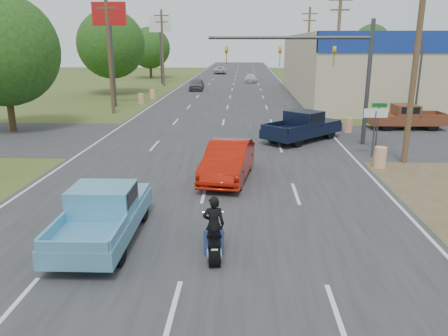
{
  "coord_description": "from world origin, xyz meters",
  "views": [
    {
      "loc": [
        1.52,
        -8.3,
        5.71
      ],
      "look_at": [
        0.82,
        7.06,
        1.3
      ],
      "focal_mm": 35.0,
      "sensor_mm": 36.0,
      "label": 1
    }
  ],
  "objects_px": {
    "blue_pickup": "(104,212)",
    "distant_car_silver": "(251,78)",
    "brown_pickup": "(404,117)",
    "red_convertible": "(228,161)",
    "navy_pickup": "(304,126)",
    "motorcycle": "(214,241)",
    "distant_car_white": "(220,70)",
    "distant_car_grey": "(197,84)",
    "rider": "(214,228)"
  },
  "relations": [
    {
      "from": "blue_pickup",
      "to": "distant_car_silver",
      "type": "height_order",
      "value": "blue_pickup"
    },
    {
      "from": "distant_car_grey",
      "to": "distant_car_silver",
      "type": "distance_m",
      "value": 13.86
    },
    {
      "from": "navy_pickup",
      "to": "distant_car_silver",
      "type": "distance_m",
      "value": 41.1
    },
    {
      "from": "navy_pickup",
      "to": "distant_car_silver",
      "type": "relative_size",
      "value": 1.24
    },
    {
      "from": "red_convertible",
      "to": "motorcycle",
      "type": "height_order",
      "value": "red_convertible"
    },
    {
      "from": "red_convertible",
      "to": "navy_pickup",
      "type": "distance_m",
      "value": 9.14
    },
    {
      "from": "motorcycle",
      "to": "distant_car_white",
      "type": "bearing_deg",
      "value": 87.68
    },
    {
      "from": "red_convertible",
      "to": "distant_car_silver",
      "type": "distance_m",
      "value": 49.1
    },
    {
      "from": "distant_car_silver",
      "to": "distant_car_white",
      "type": "xyz_separation_m",
      "value": [
        -5.75,
        19.01,
        0.06
      ]
    },
    {
      "from": "motorcycle",
      "to": "brown_pickup",
      "type": "distance_m",
      "value": 22.66
    },
    {
      "from": "blue_pickup",
      "to": "distant_car_silver",
      "type": "distance_m",
      "value": 55.52
    },
    {
      "from": "distant_car_grey",
      "to": "distant_car_silver",
      "type": "height_order",
      "value": "distant_car_grey"
    },
    {
      "from": "distant_car_grey",
      "to": "distant_car_silver",
      "type": "bearing_deg",
      "value": 58.97
    },
    {
      "from": "rider",
      "to": "distant_car_grey",
      "type": "distance_m",
      "value": 44.54
    },
    {
      "from": "navy_pickup",
      "to": "red_convertible",
      "type": "bearing_deg",
      "value": -74.13
    },
    {
      "from": "red_convertible",
      "to": "distant_car_grey",
      "type": "bearing_deg",
      "value": 106.25
    },
    {
      "from": "brown_pickup",
      "to": "motorcycle",
      "type": "bearing_deg",
      "value": 146.98
    },
    {
      "from": "brown_pickup",
      "to": "red_convertible",
      "type": "bearing_deg",
      "value": 134.45
    },
    {
      "from": "red_convertible",
      "to": "blue_pickup",
      "type": "distance_m",
      "value": 7.12
    },
    {
      "from": "red_convertible",
      "to": "motorcycle",
      "type": "bearing_deg",
      "value": -82.86
    },
    {
      "from": "blue_pickup",
      "to": "motorcycle",
      "type": "bearing_deg",
      "value": -17.46
    },
    {
      "from": "red_convertible",
      "to": "blue_pickup",
      "type": "bearing_deg",
      "value": -111.16
    },
    {
      "from": "red_convertible",
      "to": "brown_pickup",
      "type": "distance_m",
      "value": 16.84
    },
    {
      "from": "motorcycle",
      "to": "rider",
      "type": "bearing_deg",
      "value": 90.0
    },
    {
      "from": "motorcycle",
      "to": "distant_car_white",
      "type": "height_order",
      "value": "distant_car_white"
    },
    {
      "from": "brown_pickup",
      "to": "blue_pickup",
      "type": "bearing_deg",
      "value": 138.8
    },
    {
      "from": "blue_pickup",
      "to": "distant_car_white",
      "type": "bearing_deg",
      "value": 89.62
    },
    {
      "from": "distant_car_silver",
      "to": "distant_car_white",
      "type": "bearing_deg",
      "value": 109.98
    },
    {
      "from": "distant_car_white",
      "to": "navy_pickup",
      "type": "bearing_deg",
      "value": 91.61
    },
    {
      "from": "motorcycle",
      "to": "blue_pickup",
      "type": "relative_size",
      "value": 0.41
    },
    {
      "from": "red_convertible",
      "to": "blue_pickup",
      "type": "relative_size",
      "value": 0.97
    },
    {
      "from": "brown_pickup",
      "to": "distant_car_silver",
      "type": "distance_m",
      "value": 38.29
    },
    {
      "from": "distant_car_grey",
      "to": "motorcycle",
      "type": "bearing_deg",
      "value": -84.33
    },
    {
      "from": "rider",
      "to": "distant_car_white",
      "type": "distance_m",
      "value": 75.35
    },
    {
      "from": "motorcycle",
      "to": "distant_car_silver",
      "type": "xyz_separation_m",
      "value": [
        1.78,
        56.28,
        0.16
      ]
    },
    {
      "from": "motorcycle",
      "to": "navy_pickup",
      "type": "distance_m",
      "value": 15.9
    },
    {
      "from": "red_convertible",
      "to": "distant_car_white",
      "type": "xyz_separation_m",
      "value": [
        -4.09,
        68.09,
        -0.13
      ]
    },
    {
      "from": "rider",
      "to": "brown_pickup",
      "type": "height_order",
      "value": "brown_pickup"
    },
    {
      "from": "rider",
      "to": "blue_pickup",
      "type": "xyz_separation_m",
      "value": [
        -3.35,
        0.95,
        0.02
      ]
    },
    {
      "from": "blue_pickup",
      "to": "brown_pickup",
      "type": "bearing_deg",
      "value": 49.53
    },
    {
      "from": "red_convertible",
      "to": "blue_pickup",
      "type": "xyz_separation_m",
      "value": [
        -3.48,
        -6.21,
        0.03
      ]
    },
    {
      "from": "red_convertible",
      "to": "rider",
      "type": "height_order",
      "value": "rider"
    },
    {
      "from": "blue_pickup",
      "to": "distant_car_grey",
      "type": "distance_m",
      "value": 43.32
    },
    {
      "from": "brown_pickup",
      "to": "distant_car_grey",
      "type": "height_order",
      "value": "brown_pickup"
    },
    {
      "from": "blue_pickup",
      "to": "distant_car_silver",
      "type": "xyz_separation_m",
      "value": [
        5.14,
        55.28,
        -0.22
      ]
    },
    {
      "from": "rider",
      "to": "brown_pickup",
      "type": "relative_size",
      "value": 0.32
    },
    {
      "from": "blue_pickup",
      "to": "brown_pickup",
      "type": "height_order",
      "value": "same"
    },
    {
      "from": "navy_pickup",
      "to": "distant_car_silver",
      "type": "xyz_separation_m",
      "value": [
        -2.63,
        41.01,
        -0.28
      ]
    },
    {
      "from": "red_convertible",
      "to": "brown_pickup",
      "type": "bearing_deg",
      "value": 54.17
    },
    {
      "from": "rider",
      "to": "brown_pickup",
      "type": "distance_m",
      "value": 22.61
    }
  ]
}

